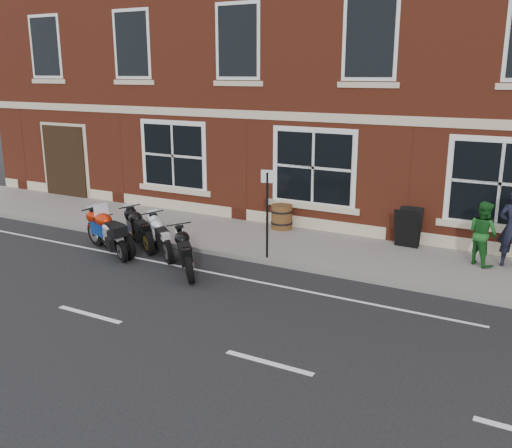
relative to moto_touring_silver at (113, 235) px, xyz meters
The scene contains 13 objects.
ground 2.32m from the moto_touring_silver, ahead, with size 80.00×80.00×0.00m, color black.
sidewalk 3.64m from the moto_touring_silver, 51.41° to the left, with size 30.00×3.00×0.12m, color slate.
kerb 2.61m from the moto_touring_silver, 28.87° to the left, with size 30.00×0.16×0.12m, color slate.
pub_building 11.90m from the moto_touring_silver, 77.69° to the left, with size 24.00×12.00×12.00m, color maroon.
moto_touring_silver is the anchor object (origin of this frame).
moto_sport_red 0.27m from the moto_touring_silver, 148.94° to the left, with size 2.23×0.85×1.04m.
moto_sport_black 0.87m from the moto_touring_silver, 76.68° to the left, with size 1.85×1.29×0.96m.
moto_sport_silver 1.28m from the moto_touring_silver, 26.34° to the left, with size 1.72×1.44×0.95m.
moto_naked_black 2.48m from the moto_touring_silver, ahead, with size 1.54×1.67×0.96m.
pedestrian_right 9.24m from the moto_touring_silver, 21.61° to the left, with size 0.76×0.59×1.57m, color #195A1E.
a_board_sign 7.77m from the moto_touring_silver, 31.18° to the left, with size 0.63×0.42×1.05m, color black, non-canonical shape.
barrel_planter 4.94m from the moto_touring_silver, 53.75° to the left, with size 0.65×0.65×0.73m.
parking_sign 4.15m from the moto_touring_silver, 19.79° to the left, with size 0.31×0.10×2.22m.
Camera 1 is at (7.91, -10.52, 4.64)m, focal length 40.00 mm.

